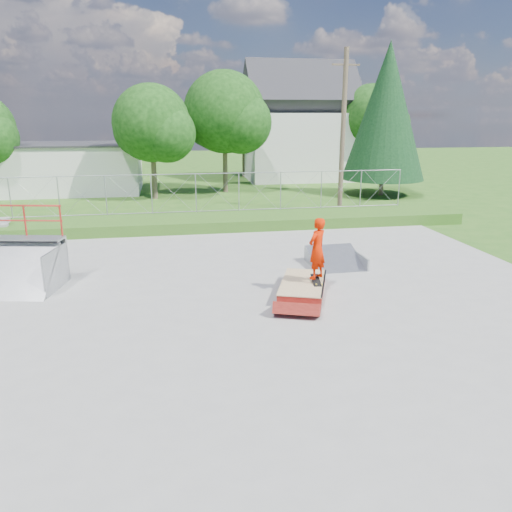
# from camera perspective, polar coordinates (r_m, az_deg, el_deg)

# --- Properties ---
(ground) EXTENTS (120.00, 120.00, 0.00)m
(ground) POSITION_cam_1_polar(r_m,az_deg,el_deg) (13.44, -3.87, -5.40)
(ground) COLOR #2B5B1A
(ground) RESTS_ON ground
(concrete_pad) EXTENTS (20.00, 16.00, 0.04)m
(concrete_pad) POSITION_cam_1_polar(r_m,az_deg,el_deg) (13.43, -3.87, -5.32)
(concrete_pad) COLOR gray
(concrete_pad) RESTS_ON ground
(grass_berm) EXTENTS (24.00, 3.00, 0.50)m
(grass_berm) POSITION_cam_1_polar(r_m,az_deg,el_deg) (22.48, -6.63, 3.88)
(grass_berm) COLOR #2B5B1A
(grass_berm) RESTS_ON ground
(grind_box) EXTENTS (1.95, 2.68, 0.36)m
(grind_box) POSITION_cam_1_polar(r_m,az_deg,el_deg) (14.09, 5.37, -3.64)
(grind_box) COLOR maroon
(grind_box) RESTS_ON concrete_pad
(quarter_pipe) EXTENTS (2.68, 2.40, 2.32)m
(quarter_pipe) POSITION_cam_1_polar(r_m,az_deg,el_deg) (15.56, -26.09, 0.44)
(quarter_pipe) COLOR #95979C
(quarter_pipe) RESTS_ON concrete_pad
(flat_bank_ramp) EXTENTS (1.69, 1.80, 0.51)m
(flat_bank_ramp) POSITION_cam_1_polar(r_m,az_deg,el_deg) (16.72, 9.11, -0.36)
(flat_bank_ramp) COLOR #95979C
(flat_bank_ramp) RESTS_ON concrete_pad
(skateboard) EXTENTS (0.33, 0.82, 0.13)m
(skateboard) POSITION_cam_1_polar(r_m,az_deg,el_deg) (14.03, 6.87, -2.80)
(skateboard) COLOR black
(skateboard) RESTS_ON grind_box
(skater) EXTENTS (0.74, 0.70, 1.70)m
(skater) POSITION_cam_1_polar(r_m,az_deg,el_deg) (13.78, 6.99, 0.56)
(skater) COLOR red
(skater) RESTS_ON grind_box
(chain_link_fence) EXTENTS (20.00, 0.06, 1.80)m
(chain_link_fence) POSITION_cam_1_polar(r_m,az_deg,el_deg) (23.26, -6.89, 7.15)
(chain_link_fence) COLOR #97999F
(chain_link_fence) RESTS_ON grass_berm
(utility_building_flat) EXTENTS (10.00, 6.00, 3.00)m
(utility_building_flat) POSITION_cam_1_polar(r_m,az_deg,el_deg) (35.26, -21.38, 9.28)
(utility_building_flat) COLOR silver
(utility_building_flat) RESTS_ON ground
(gable_house) EXTENTS (8.40, 6.08, 8.94)m
(gable_house) POSITION_cam_1_polar(r_m,az_deg,el_deg) (39.84, 4.95, 14.28)
(gable_house) COLOR silver
(gable_house) RESTS_ON ground
(utility_pole) EXTENTS (0.24, 0.24, 8.00)m
(utility_pole) POSITION_cam_1_polar(r_m,az_deg,el_deg) (26.02, 9.90, 13.70)
(utility_pole) COLOR brown
(utility_pole) RESTS_ON ground
(tree_left_near) EXTENTS (4.76, 4.48, 6.65)m
(tree_left_near) POSITION_cam_1_polar(r_m,az_deg,el_deg) (30.31, -11.38, 14.34)
(tree_left_near) COLOR brown
(tree_left_near) RESTS_ON ground
(tree_center) EXTENTS (5.44, 5.12, 7.60)m
(tree_center) POSITION_cam_1_polar(r_m,az_deg,el_deg) (32.53, -3.08, 15.76)
(tree_center) COLOR brown
(tree_center) RESTS_ON ground
(tree_right_far) EXTENTS (5.10, 4.80, 7.12)m
(tree_right_far) POSITION_cam_1_polar(r_m,az_deg,el_deg) (39.50, 13.49, 14.93)
(tree_right_far) COLOR brown
(tree_right_far) RESTS_ON ground
(tree_back_mid) EXTENTS (4.08, 3.84, 5.70)m
(tree_back_mid) POSITION_cam_1_polar(r_m,az_deg,el_deg) (40.87, -1.04, 14.08)
(tree_back_mid) COLOR brown
(tree_back_mid) RESTS_ON ground
(conifer_tree) EXTENTS (5.04, 5.04, 9.10)m
(conifer_tree) POSITION_cam_1_polar(r_m,az_deg,el_deg) (32.34, 14.67, 15.66)
(conifer_tree) COLOR brown
(conifer_tree) RESTS_ON ground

